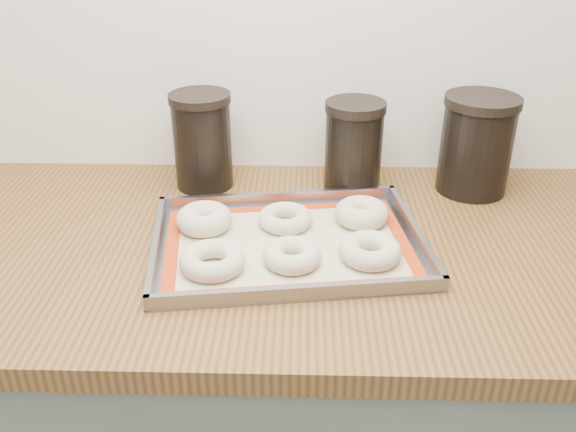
{
  "coord_description": "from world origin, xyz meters",
  "views": [
    {
      "loc": [
        -0.16,
        0.75,
        1.45
      ],
      "look_at": [
        -0.18,
        1.65,
        0.96
      ],
      "focal_mm": 38.0,
      "sensor_mm": 36.0,
      "label": 1
    }
  ],
  "objects_px": {
    "bagel_front_left": "(212,260)",
    "bagel_back_mid": "(285,218)",
    "baking_tray": "(288,243)",
    "canister_right": "(476,144)",
    "bagel_back_right": "(362,213)",
    "bagel_back_left": "(204,219)",
    "canister_mid": "(354,146)",
    "bagel_front_mid": "(292,255)",
    "bagel_front_right": "(370,251)",
    "canister_left": "(202,141)"
  },
  "relations": [
    {
      "from": "bagel_back_right",
      "to": "bagel_front_left",
      "type": "bearing_deg",
      "value": -147.15
    },
    {
      "from": "bagel_front_left",
      "to": "bagel_back_right",
      "type": "height_order",
      "value": "bagel_back_right"
    },
    {
      "from": "bagel_front_right",
      "to": "canister_mid",
      "type": "distance_m",
      "value": 0.29
    },
    {
      "from": "bagel_back_left",
      "to": "canister_right",
      "type": "bearing_deg",
      "value": 19.68
    },
    {
      "from": "bagel_back_left",
      "to": "canister_mid",
      "type": "height_order",
      "value": "canister_mid"
    },
    {
      "from": "bagel_back_left",
      "to": "canister_left",
      "type": "xyz_separation_m",
      "value": [
        -0.03,
        0.2,
        0.07
      ]
    },
    {
      "from": "bagel_back_left",
      "to": "bagel_back_right",
      "type": "bearing_deg",
      "value": 6.12
    },
    {
      "from": "bagel_back_left",
      "to": "bagel_back_mid",
      "type": "relative_size",
      "value": 1.02
    },
    {
      "from": "bagel_front_mid",
      "to": "canister_right",
      "type": "distance_m",
      "value": 0.48
    },
    {
      "from": "bagel_back_mid",
      "to": "bagel_back_right",
      "type": "distance_m",
      "value": 0.14
    },
    {
      "from": "bagel_front_left",
      "to": "bagel_back_mid",
      "type": "height_order",
      "value": "bagel_front_left"
    },
    {
      "from": "bagel_front_left",
      "to": "canister_left",
      "type": "bearing_deg",
      "value": 100.43
    },
    {
      "from": "bagel_front_mid",
      "to": "bagel_back_right",
      "type": "height_order",
      "value": "bagel_back_right"
    },
    {
      "from": "bagel_back_left",
      "to": "bagel_back_right",
      "type": "distance_m",
      "value": 0.29
    },
    {
      "from": "bagel_back_right",
      "to": "canister_right",
      "type": "bearing_deg",
      "value": 33.43
    },
    {
      "from": "canister_mid",
      "to": "bagel_front_right",
      "type": "bearing_deg",
      "value": -87.75
    },
    {
      "from": "bagel_back_left",
      "to": "bagel_back_right",
      "type": "height_order",
      "value": "same"
    },
    {
      "from": "bagel_front_right",
      "to": "canister_mid",
      "type": "bearing_deg",
      "value": 92.25
    },
    {
      "from": "bagel_back_right",
      "to": "canister_mid",
      "type": "distance_m",
      "value": 0.17
    },
    {
      "from": "bagel_front_left",
      "to": "bagel_back_left",
      "type": "relative_size",
      "value": 1.07
    },
    {
      "from": "baking_tray",
      "to": "bagel_front_right",
      "type": "bearing_deg",
      "value": -18.52
    },
    {
      "from": "canister_mid",
      "to": "canister_left",
      "type": "bearing_deg",
      "value": 178.59
    },
    {
      "from": "baking_tray",
      "to": "canister_right",
      "type": "bearing_deg",
      "value": 32.72
    },
    {
      "from": "bagel_front_right",
      "to": "bagel_back_mid",
      "type": "xyz_separation_m",
      "value": [
        -0.14,
        0.11,
        -0.0
      ]
    },
    {
      "from": "canister_right",
      "to": "canister_mid",
      "type": "bearing_deg",
      "value": 179.66
    },
    {
      "from": "bagel_front_right",
      "to": "canister_left",
      "type": "distance_m",
      "value": 0.44
    },
    {
      "from": "bagel_front_mid",
      "to": "canister_left",
      "type": "height_order",
      "value": "canister_left"
    },
    {
      "from": "bagel_back_left",
      "to": "canister_right",
      "type": "distance_m",
      "value": 0.56
    },
    {
      "from": "bagel_front_right",
      "to": "canister_left",
      "type": "relative_size",
      "value": 0.53
    },
    {
      "from": "baking_tray",
      "to": "bagel_back_right",
      "type": "height_order",
      "value": "bagel_back_right"
    },
    {
      "from": "bagel_back_left",
      "to": "bagel_back_right",
      "type": "xyz_separation_m",
      "value": [
        0.29,
        0.03,
        -0.0
      ]
    },
    {
      "from": "baking_tray",
      "to": "bagel_front_mid",
      "type": "bearing_deg",
      "value": -82.45
    },
    {
      "from": "canister_right",
      "to": "bagel_back_right",
      "type": "bearing_deg",
      "value": -146.57
    },
    {
      "from": "baking_tray",
      "to": "bagel_front_mid",
      "type": "height_order",
      "value": "bagel_front_mid"
    },
    {
      "from": "baking_tray",
      "to": "canister_mid",
      "type": "xyz_separation_m",
      "value": [
        0.13,
        0.24,
        0.09
      ]
    },
    {
      "from": "bagel_front_left",
      "to": "canister_right",
      "type": "xyz_separation_m",
      "value": [
        0.49,
        0.32,
        0.08
      ]
    },
    {
      "from": "bagel_front_mid",
      "to": "canister_left",
      "type": "bearing_deg",
      "value": 121.34
    },
    {
      "from": "baking_tray",
      "to": "canister_right",
      "type": "relative_size",
      "value": 2.53
    },
    {
      "from": "baking_tray",
      "to": "bagel_back_left",
      "type": "relative_size",
      "value": 5.01
    },
    {
      "from": "canister_mid",
      "to": "bagel_front_left",
      "type": "bearing_deg",
      "value": -127.42
    },
    {
      "from": "bagel_front_left",
      "to": "canister_left",
      "type": "xyz_separation_m",
      "value": [
        -0.06,
        0.33,
        0.08
      ]
    },
    {
      "from": "baking_tray",
      "to": "canister_right",
      "type": "distance_m",
      "value": 0.45
    },
    {
      "from": "bagel_front_left",
      "to": "canister_left",
      "type": "distance_m",
      "value": 0.34
    },
    {
      "from": "bagel_front_mid",
      "to": "canister_mid",
      "type": "relative_size",
      "value": 0.52
    },
    {
      "from": "canister_left",
      "to": "canister_mid",
      "type": "distance_m",
      "value": 0.31
    },
    {
      "from": "bagel_back_mid",
      "to": "bagel_back_right",
      "type": "xyz_separation_m",
      "value": [
        0.14,
        0.02,
        0.0
      ]
    },
    {
      "from": "bagel_back_left",
      "to": "canister_right",
      "type": "xyz_separation_m",
      "value": [
        0.52,
        0.19,
        0.07
      ]
    },
    {
      "from": "baking_tray",
      "to": "bagel_back_mid",
      "type": "bearing_deg",
      "value": 95.96
    },
    {
      "from": "bagel_front_mid",
      "to": "canister_mid",
      "type": "distance_m",
      "value": 0.33
    },
    {
      "from": "baking_tray",
      "to": "bagel_front_mid",
      "type": "xyz_separation_m",
      "value": [
        0.01,
        -0.06,
        0.01
      ]
    }
  ]
}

